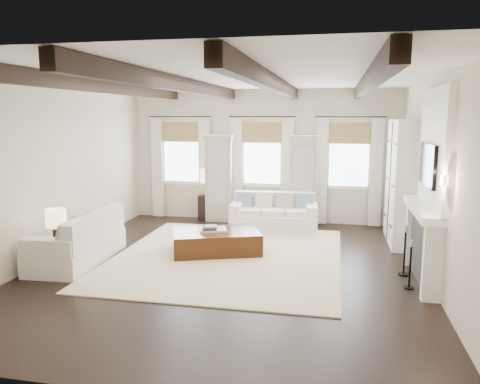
% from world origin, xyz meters
% --- Properties ---
extents(ground, '(7.50, 7.50, 0.00)m').
position_xyz_m(ground, '(0.00, 0.00, 0.00)').
color(ground, black).
rests_on(ground, ground).
extents(room_shell, '(6.54, 7.54, 3.22)m').
position_xyz_m(room_shell, '(0.75, 0.90, 1.89)').
color(room_shell, beige).
rests_on(room_shell, ground).
extents(area_rug, '(4.09, 4.62, 0.02)m').
position_xyz_m(area_rug, '(-0.15, 0.63, 0.01)').
color(area_rug, beige).
rests_on(area_rug, ground).
extents(sofa_back, '(2.01, 1.03, 0.83)m').
position_xyz_m(sofa_back, '(0.40, 2.88, 0.33)').
color(sofa_back, white).
rests_on(sofa_back, ground).
extents(sofa_left, '(1.03, 2.12, 0.89)m').
position_xyz_m(sofa_left, '(-2.65, -0.16, 0.37)').
color(sofa_left, white).
rests_on(sofa_left, ground).
extents(ottoman, '(1.86, 1.50, 0.42)m').
position_xyz_m(ottoman, '(-0.42, 0.86, 0.21)').
color(ottoman, black).
rests_on(ottoman, ground).
extents(tray, '(0.60, 0.53, 0.04)m').
position_xyz_m(tray, '(-0.49, 0.87, 0.44)').
color(tray, white).
rests_on(tray, ottoman).
extents(book_lower, '(0.31, 0.28, 0.04)m').
position_xyz_m(book_lower, '(-0.54, 0.77, 0.48)').
color(book_lower, '#262628').
rests_on(book_lower, tray).
extents(book_upper, '(0.27, 0.24, 0.03)m').
position_xyz_m(book_upper, '(-0.52, 0.82, 0.52)').
color(book_upper, beige).
rests_on(book_upper, book_lower).
extents(side_table_front, '(0.50, 0.50, 0.50)m').
position_xyz_m(side_table_front, '(-2.72, -0.77, 0.25)').
color(side_table_front, black).
rests_on(side_table_front, ground).
extents(lamp_front, '(0.33, 0.33, 0.57)m').
position_xyz_m(lamp_front, '(-2.72, -0.77, 0.89)').
color(lamp_front, black).
rests_on(lamp_front, side_table_front).
extents(side_table_back, '(0.42, 0.42, 0.63)m').
position_xyz_m(side_table_back, '(-1.34, 3.58, 0.31)').
color(side_table_back, black).
rests_on(side_table_back, ground).
extents(lamp_back, '(0.38, 0.38, 0.65)m').
position_xyz_m(lamp_back, '(-1.34, 3.58, 1.06)').
color(lamp_back, black).
rests_on(lamp_back, side_table_back).
extents(candlestick_near, '(0.15, 0.15, 0.75)m').
position_xyz_m(candlestick_near, '(2.90, -0.36, 0.31)').
color(candlestick_near, black).
rests_on(candlestick_near, ground).
extents(candlestick_far, '(0.17, 0.17, 0.83)m').
position_xyz_m(candlestick_far, '(2.90, 0.25, 0.34)').
color(candlestick_far, black).
rests_on(candlestick_far, ground).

